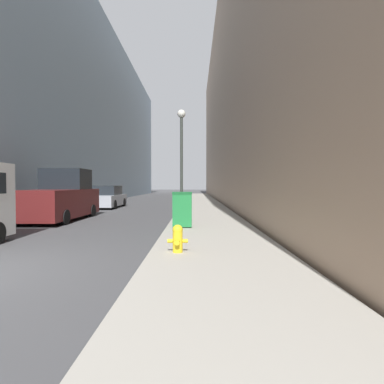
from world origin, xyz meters
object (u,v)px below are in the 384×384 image
object	(u,v)px
trash_bin	(182,209)
pickup_truck	(60,199)
lamppost	(181,152)
parked_sedan_near	(108,198)
fire_hydrant	(178,238)

from	to	relation	value
trash_bin	pickup_truck	xyz separation A→B (m)	(-6.04, 3.35, 0.22)
lamppost	pickup_truck	xyz separation A→B (m)	(-5.85, -0.19, -2.24)
lamppost	parked_sedan_near	world-z (taller)	lamppost
parked_sedan_near	lamppost	bearing A→B (deg)	-52.13
trash_bin	parked_sedan_near	size ratio (longest dim) A/B	0.28
parked_sedan_near	pickup_truck	bearing A→B (deg)	-90.73
fire_hydrant	pickup_truck	world-z (taller)	pickup_truck
fire_hydrant	lamppost	world-z (taller)	lamppost
fire_hydrant	pickup_truck	bearing A→B (deg)	129.25
fire_hydrant	lamppost	xyz separation A→B (m)	(-0.26, 7.66, 2.79)
parked_sedan_near	fire_hydrant	bearing A→B (deg)	-68.25
pickup_truck	parked_sedan_near	world-z (taller)	pickup_truck
parked_sedan_near	trash_bin	bearing A→B (deg)	-61.48
lamppost	fire_hydrant	bearing A→B (deg)	-88.08
fire_hydrant	pickup_truck	xyz separation A→B (m)	(-6.10, 7.47, 0.55)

